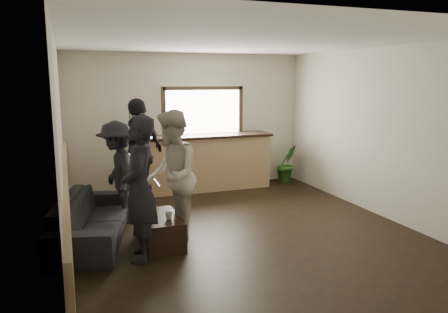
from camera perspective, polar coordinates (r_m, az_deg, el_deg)
name	(u,v)px	position (r m, az deg, el deg)	size (l,w,h in m)	color
ground	(243,232)	(6.70, 2.49, -9.80)	(5.00, 6.00, 0.01)	black
room_shell	(195,138)	(6.11, -3.81, 2.44)	(5.01, 6.01, 2.80)	silver
bar_counter	(207,159)	(9.09, -2.25, -0.29)	(2.70, 0.68, 2.13)	tan
sofa	(92,219)	(6.55, -16.83, -7.77)	(2.19, 0.86, 0.64)	black
coffee_table	(160,230)	(6.22, -8.31, -9.52)	(0.51, 0.92, 0.41)	black
cup_a	(147,209)	(6.32, -9.96, -6.79)	(0.13, 0.13, 0.10)	silver
cup_b	(169,216)	(6.00, -7.22, -7.68)	(0.10, 0.10, 0.10)	silver
potted_plant	(287,164)	(9.80, 8.19, -0.92)	(0.46, 0.37, 0.84)	#2D6623
person_a	(139,189)	(5.59, -11.00, -4.18)	(0.56, 0.74, 1.84)	black
person_b	(172,176)	(6.17, -6.85, -2.58)	(0.90, 1.04, 1.87)	beige
person_c	(118,173)	(7.09, -13.72, -2.08)	(0.67, 1.09, 1.64)	black
person_d	(140,154)	(7.85, -10.93, 0.37)	(1.18, 1.10, 1.96)	black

